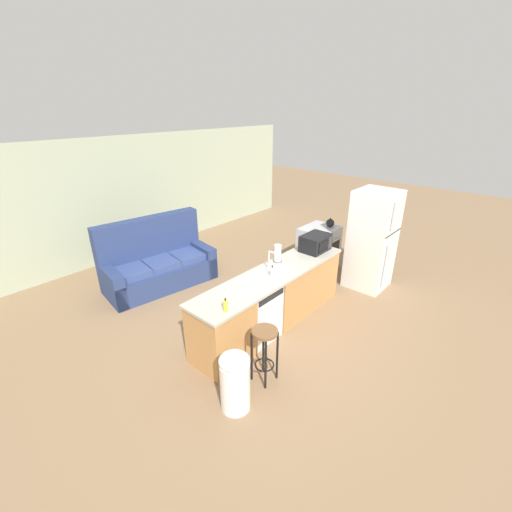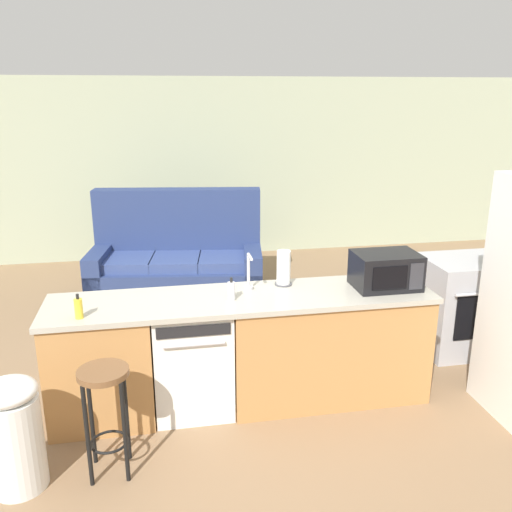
# 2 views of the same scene
# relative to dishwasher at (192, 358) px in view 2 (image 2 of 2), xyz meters

# --- Properties ---
(ground_plane) EXTENTS (24.00, 24.00, 0.00)m
(ground_plane) POSITION_rel_dishwasher_xyz_m (0.25, 0.00, -0.42)
(ground_plane) COLOR #896B4C
(wall_back) EXTENTS (10.00, 0.06, 2.60)m
(wall_back) POSITION_rel_dishwasher_xyz_m (0.55, 4.20, 0.88)
(wall_back) COLOR #A8B293
(wall_back) RESTS_ON ground_plane
(kitchen_counter) EXTENTS (2.94, 0.66, 0.90)m
(kitchen_counter) POSITION_rel_dishwasher_xyz_m (0.49, 0.00, -0.00)
(kitchen_counter) COLOR #B77F47
(kitchen_counter) RESTS_ON ground_plane
(dishwasher) EXTENTS (0.58, 0.61, 0.84)m
(dishwasher) POSITION_rel_dishwasher_xyz_m (0.00, 0.00, 0.00)
(dishwasher) COLOR white
(dishwasher) RESTS_ON ground_plane
(stove_range) EXTENTS (0.76, 0.68, 0.90)m
(stove_range) POSITION_rel_dishwasher_xyz_m (2.60, 0.55, 0.03)
(stove_range) COLOR #B7B7BC
(stove_range) RESTS_ON ground_plane
(microwave) EXTENTS (0.50, 0.37, 0.28)m
(microwave) POSITION_rel_dishwasher_xyz_m (1.54, -0.00, 0.62)
(microwave) COLOR black
(microwave) RESTS_ON kitchen_counter
(sink_faucet) EXTENTS (0.07, 0.18, 0.30)m
(sink_faucet) POSITION_rel_dishwasher_xyz_m (0.47, 0.12, 0.61)
(sink_faucet) COLOR silver
(sink_faucet) RESTS_ON kitchen_counter
(paper_towel_roll) EXTENTS (0.14, 0.14, 0.28)m
(paper_towel_roll) POSITION_rel_dishwasher_xyz_m (0.76, 0.20, 0.62)
(paper_towel_roll) COLOR #4C4C51
(paper_towel_roll) RESTS_ON kitchen_counter
(soap_bottle) EXTENTS (0.06, 0.06, 0.18)m
(soap_bottle) POSITION_rel_dishwasher_xyz_m (0.30, -0.06, 0.55)
(soap_bottle) COLOR silver
(soap_bottle) RESTS_ON kitchen_counter
(dish_soap_bottle) EXTENTS (0.06, 0.06, 0.18)m
(dish_soap_bottle) POSITION_rel_dishwasher_xyz_m (-0.77, -0.20, 0.55)
(dish_soap_bottle) COLOR yellow
(dish_soap_bottle) RESTS_ON kitchen_counter
(kettle) EXTENTS (0.21, 0.17, 0.19)m
(kettle) POSITION_rel_dishwasher_xyz_m (2.77, 0.42, 0.56)
(kettle) COLOR black
(kettle) RESTS_ON stove_range
(bar_stool) EXTENTS (0.32, 0.32, 0.74)m
(bar_stool) POSITION_rel_dishwasher_xyz_m (-0.59, -0.67, 0.11)
(bar_stool) COLOR brown
(bar_stool) RESTS_ON ground_plane
(trash_bin) EXTENTS (0.35, 0.35, 0.74)m
(trash_bin) POSITION_rel_dishwasher_xyz_m (-1.14, -0.71, -0.04)
(trash_bin) COLOR white
(trash_bin) RESTS_ON ground_plane
(couch) EXTENTS (2.11, 1.18, 1.27)m
(couch) POSITION_rel_dishwasher_xyz_m (0.00, 2.51, -0.03)
(couch) COLOR navy
(couch) RESTS_ON ground_plane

